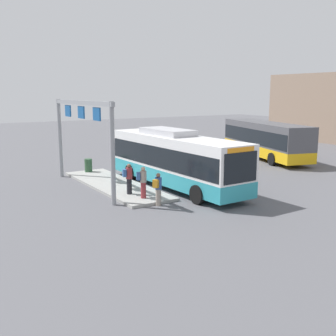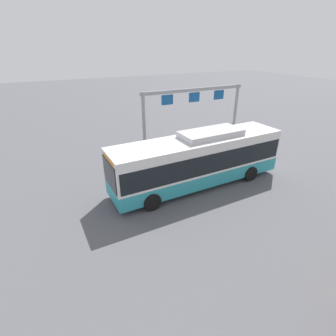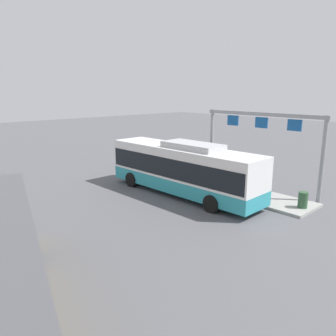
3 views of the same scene
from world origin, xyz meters
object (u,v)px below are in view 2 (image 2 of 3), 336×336
(person_boarding, at_px, (137,163))
(person_waiting_near, at_px, (152,157))
(person_waiting_mid, at_px, (166,153))
(trash_bin, at_px, (246,145))
(bus_main, at_px, (198,158))

(person_boarding, relative_size, person_waiting_near, 1.00)
(person_waiting_near, bearing_deg, person_waiting_mid, 123.45)
(person_waiting_near, distance_m, trash_bin, 8.38)
(person_boarding, bearing_deg, person_waiting_near, 70.31)
(person_boarding, bearing_deg, trash_bin, 59.85)
(person_boarding, height_order, person_waiting_mid, person_waiting_mid)
(bus_main, height_order, person_waiting_mid, bus_main)
(person_waiting_mid, xyz_separation_m, trash_bin, (-7.19, 0.50, -0.44))
(person_waiting_near, xyz_separation_m, trash_bin, (-8.36, 0.28, -0.44))
(trash_bin, bearing_deg, person_waiting_mid, -4.01)
(person_waiting_near, relative_size, person_waiting_mid, 1.00)
(bus_main, height_order, person_boarding, bus_main)
(bus_main, bearing_deg, person_boarding, -46.53)
(bus_main, relative_size, person_waiting_mid, 6.69)
(person_boarding, distance_m, trash_bin, 9.56)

